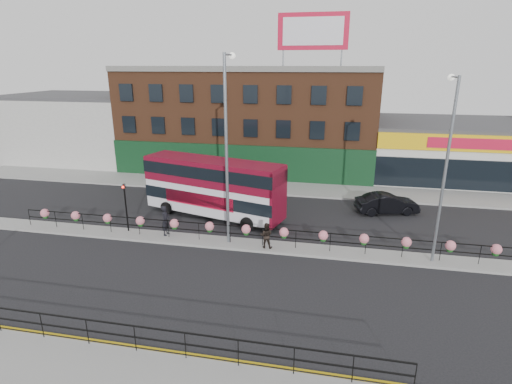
% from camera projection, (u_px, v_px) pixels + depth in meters
% --- Properties ---
extents(ground, '(120.00, 120.00, 0.00)m').
position_uv_depth(ground, '(246.00, 246.00, 24.27)').
color(ground, black).
rests_on(ground, ground).
extents(north_pavement, '(60.00, 4.00, 0.15)m').
position_uv_depth(north_pavement, '(276.00, 188.00, 35.45)').
color(north_pavement, gray).
rests_on(north_pavement, ground).
extents(median, '(60.00, 1.60, 0.15)m').
position_uv_depth(median, '(246.00, 245.00, 24.25)').
color(median, gray).
rests_on(median, ground).
extents(yellow_line_inner, '(60.00, 0.10, 0.01)m').
position_uv_depth(yellow_line_inner, '(190.00, 354.00, 15.21)').
color(yellow_line_inner, gold).
rests_on(yellow_line_inner, ground).
extents(yellow_line_outer, '(60.00, 0.10, 0.01)m').
position_uv_depth(yellow_line_outer, '(188.00, 357.00, 15.05)').
color(yellow_line_outer, gold).
rests_on(yellow_line_outer, ground).
extents(brick_building, '(25.00, 12.21, 10.30)m').
position_uv_depth(brick_building, '(251.00, 118.00, 42.09)').
color(brick_building, brown).
rests_on(brick_building, ground).
extents(supermarket, '(15.00, 12.25, 5.30)m').
position_uv_depth(supermarket, '(450.00, 149.00, 39.01)').
color(supermarket, silver).
rests_on(supermarket, ground).
extents(warehouse_west, '(15.50, 12.00, 7.30)m').
position_uv_depth(warehouse_west, '(81.00, 126.00, 46.40)').
color(warehouse_west, '#ADACA8').
rests_on(warehouse_west, ground).
extents(billboard, '(6.00, 0.29, 4.40)m').
position_uv_depth(billboard, '(313.00, 31.00, 33.76)').
color(billboard, '#B90E2D').
rests_on(billboard, brick_building).
extents(median_railing, '(30.04, 0.56, 1.23)m').
position_uv_depth(median_railing, '(246.00, 230.00, 23.95)').
color(median_railing, black).
rests_on(median_railing, median).
extents(south_railing, '(20.04, 0.05, 1.12)m').
position_uv_depth(south_railing, '(134.00, 332.00, 14.93)').
color(south_railing, black).
rests_on(south_railing, south_pavement).
extents(double_decker_bus, '(10.65, 5.14, 4.20)m').
position_uv_depth(double_decker_bus, '(213.00, 182.00, 28.20)').
color(double_decker_bus, silver).
rests_on(double_decker_bus, ground).
extents(car, '(3.79, 5.26, 1.48)m').
position_uv_depth(car, '(387.00, 203.00, 29.42)').
color(car, black).
rests_on(car, ground).
extents(pedestrian_a, '(0.73, 0.50, 1.94)m').
position_uv_depth(pedestrian_a, '(166.00, 220.00, 25.21)').
color(pedestrian_a, black).
rests_on(pedestrian_a, median).
extents(pedestrian_b, '(0.76, 0.59, 1.56)m').
position_uv_depth(pedestrian_b, '(266.00, 235.00, 23.48)').
color(pedestrian_b, black).
rests_on(pedestrian_b, median).
extents(lamp_column_west, '(0.40, 1.94, 11.04)m').
position_uv_depth(lamp_column_west, '(227.00, 135.00, 22.74)').
color(lamp_column_west, gray).
rests_on(lamp_column_west, median).
extents(lamp_column_east, '(0.36, 1.74, 9.92)m').
position_uv_depth(lamp_column_east, '(446.00, 156.00, 20.56)').
color(lamp_column_east, gray).
rests_on(lamp_column_east, median).
extents(traffic_light_median, '(0.15, 0.28, 3.65)m').
position_uv_depth(traffic_light_median, '(125.00, 197.00, 25.39)').
color(traffic_light_median, black).
rests_on(traffic_light_median, median).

